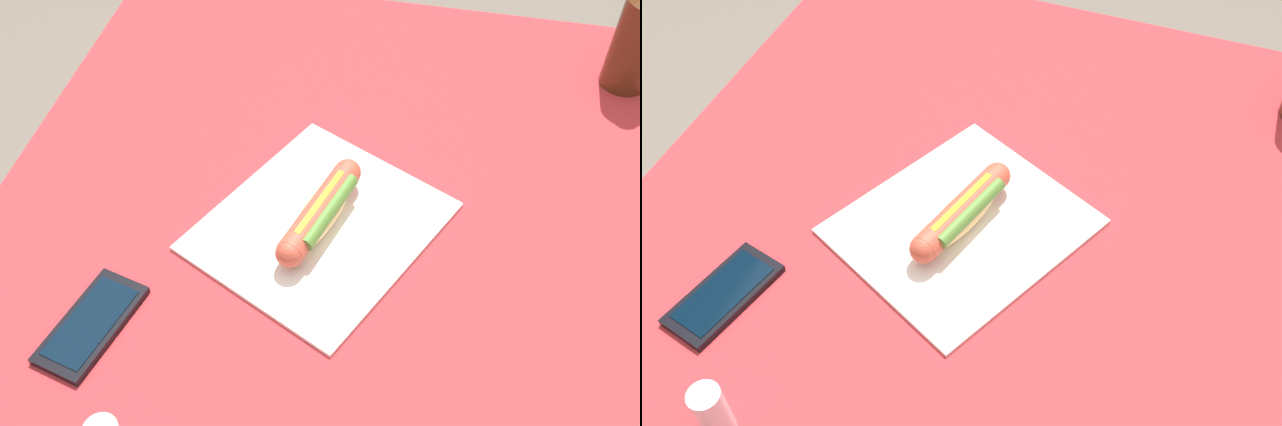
# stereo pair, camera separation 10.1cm
# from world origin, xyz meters

# --- Properties ---
(dining_table) EXTENTS (1.22, 1.00, 0.78)m
(dining_table) POSITION_xyz_m (0.00, 0.00, 0.65)
(dining_table) COLOR brown
(dining_table) RESTS_ON ground
(paper_wrapper) EXTENTS (0.39, 0.37, 0.01)m
(paper_wrapper) POSITION_xyz_m (-0.06, -0.04, 0.78)
(paper_wrapper) COLOR white
(paper_wrapper) RESTS_ON dining_table
(hot_dog) EXTENTS (0.19, 0.09, 0.05)m
(hot_dog) POSITION_xyz_m (-0.06, -0.04, 0.81)
(hot_dog) COLOR #E5BC75
(hot_dog) RESTS_ON paper_wrapper
(cell_phone) EXTENTS (0.16, 0.10, 0.01)m
(cell_phone) POSITION_xyz_m (0.16, -0.28, 0.78)
(cell_phone) COLOR black
(cell_phone) RESTS_ON dining_table
(salt_shaker) EXTENTS (0.04, 0.04, 0.08)m
(salt_shaker) POSITION_xyz_m (0.31, -0.19, 0.82)
(salt_shaker) COLOR silver
(salt_shaker) RESTS_ON dining_table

